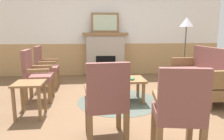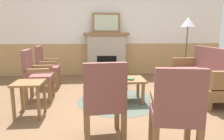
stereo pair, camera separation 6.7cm
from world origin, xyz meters
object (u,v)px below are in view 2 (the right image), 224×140
object	(u,v)px
armchair_near_fireplace	(35,73)
armchair_front_center	(176,109)
armchair_by_window_left	(45,65)
footstool	(118,75)
side_table	(29,89)
fireplace	(106,54)
framed_picture	(106,23)
armchair_front_left	(104,98)
book_on_table	(128,79)
coffee_table	(119,82)
floor_lamp_by_couch	(188,26)
couch	(204,77)

from	to	relation	value
armchair_near_fireplace	armchair_front_center	xyz separation A→B (m)	(1.95, -2.00, 0.00)
armchair_by_window_left	footstool	bearing A→B (deg)	-2.22
footstool	side_table	size ratio (longest dim) A/B	0.73
fireplace	footstool	distance (m)	1.28
fireplace	armchair_near_fireplace	distance (m)	2.57
framed_picture	armchair_by_window_left	world-z (taller)	framed_picture
fireplace	side_table	xyz separation A→B (m)	(-1.36, -2.88, -0.22)
framed_picture	armchair_front_left	distance (m)	3.85
framed_picture	book_on_table	bearing A→B (deg)	-83.69
fireplace	side_table	distance (m)	3.19
framed_picture	footstool	world-z (taller)	framed_picture
side_table	book_on_table	bearing A→B (deg)	16.85
coffee_table	side_table	world-z (taller)	side_table
footstool	armchair_near_fireplace	world-z (taller)	armchair_near_fireplace
book_on_table	armchair_front_center	xyz separation A→B (m)	(0.21, -1.71, 0.08)
armchair_by_window_left	side_table	bearing A→B (deg)	-84.96
footstool	floor_lamp_by_couch	distance (m)	2.29
coffee_table	armchair_front_center	distance (m)	1.84
armchair_near_fireplace	armchair_by_window_left	bearing A→B (deg)	92.06
book_on_table	footstool	size ratio (longest dim) A/B	0.53
couch	armchair_front_center	world-z (taller)	same
book_on_table	armchair_front_center	world-z (taller)	armchair_front_center
armchair_by_window_left	floor_lamp_by_couch	size ratio (longest dim) A/B	0.58
fireplace	framed_picture	world-z (taller)	framed_picture
couch	armchair_by_window_left	xyz separation A→B (m)	(-3.40, 0.94, 0.14)
coffee_table	couch	bearing A→B (deg)	7.16
armchair_front_left	side_table	distance (m)	1.40
framed_picture	couch	xyz separation A→B (m)	(1.89, -2.08, -1.16)
footstool	armchair_by_window_left	bearing A→B (deg)	177.78
coffee_table	armchair_front_left	size ratio (longest dim) A/B	0.98
coffee_table	book_on_table	world-z (taller)	book_on_table
couch	armchair_near_fireplace	bearing A→B (deg)	-179.62
couch	coffee_table	size ratio (longest dim) A/B	1.88
footstool	armchair_front_left	bearing A→B (deg)	-100.02
fireplace	book_on_table	size ratio (longest dim) A/B	6.18
fireplace	book_on_table	world-z (taller)	fireplace
framed_picture	armchair_front_left	xyz separation A→B (m)	(-0.24, -3.70, -1.02)
couch	fireplace	bearing A→B (deg)	132.23
armchair_near_fireplace	armchair_by_window_left	size ratio (longest dim) A/B	1.00
couch	armchair_front_center	size ratio (longest dim) A/B	1.84
armchair_near_fireplace	floor_lamp_by_couch	bearing A→B (deg)	21.08
book_on_table	fireplace	bearing A→B (deg)	96.32
armchair_front_left	armchair_front_center	bearing A→B (deg)	-29.10
armchair_by_window_left	floor_lamp_by_couch	xyz separation A→B (m)	(3.62, 0.42, 0.91)
coffee_table	footstool	size ratio (longest dim) A/B	2.40
framed_picture	armchair_by_window_left	size ratio (longest dim) A/B	0.82
framed_picture	side_table	distance (m)	3.38
book_on_table	floor_lamp_by_couch	size ratio (longest dim) A/B	0.13
coffee_table	footstool	xyz separation A→B (m)	(0.10, 1.10, -0.10)
armchair_near_fireplace	side_table	xyz separation A→B (m)	(0.12, -0.77, -0.10)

